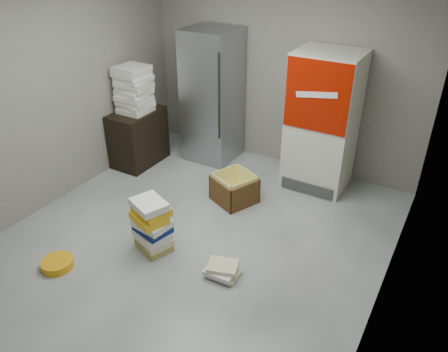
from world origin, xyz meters
TOP-DOWN VIEW (x-y plane):
  - ground at (0.00, 0.00)m, footprint 5.00×5.00m
  - room_shell at (0.00, 0.00)m, footprint 4.04×5.04m
  - steel_fridge at (-0.90, 2.13)m, footprint 0.70×0.72m
  - coke_cooler at (0.75, 2.12)m, footprint 0.80×0.73m
  - wood_shelf at (-1.73, 1.40)m, footprint 0.50×0.80m
  - supply_box_stack at (-1.72, 1.40)m, footprint 0.44×0.45m
  - phonebook_stack_main at (-0.29, -0.11)m, footprint 0.46×0.43m
  - phonebook_stack_side at (0.58, -0.11)m, footprint 0.35×0.31m
  - cardboard_box at (0.00, 1.17)m, footprint 0.62×0.62m
  - bucket_lid at (-0.97, -0.86)m, footprint 0.33×0.33m

SIDE VIEW (x-z plane):
  - ground at x=0.00m, z-range 0.00..0.00m
  - bucket_lid at x=-0.97m, z-range 0.00..0.09m
  - phonebook_stack_side at x=0.58m, z-range 0.00..0.14m
  - cardboard_box at x=0.00m, z-range -0.03..0.35m
  - phonebook_stack_main at x=-0.29m, z-range 0.00..0.62m
  - wood_shelf at x=-1.73m, z-range 0.00..0.80m
  - coke_cooler at x=0.75m, z-range 0.00..1.80m
  - steel_fridge at x=-0.90m, z-range 0.00..1.90m
  - supply_box_stack at x=-1.72m, z-range 0.80..1.45m
  - room_shell at x=0.00m, z-range 0.39..3.21m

